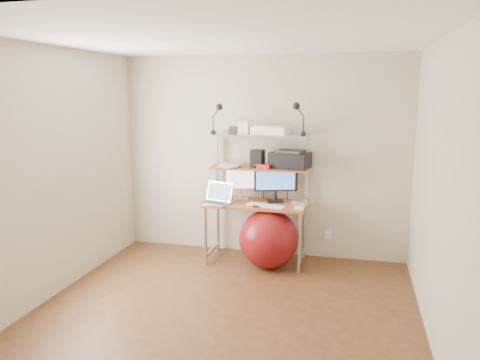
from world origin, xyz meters
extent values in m
plane|color=brown|center=(0.00, 0.00, 0.00)|extent=(3.60, 3.60, 0.00)
plane|color=white|center=(0.00, 0.00, 2.50)|extent=(3.60, 3.60, 0.00)
plane|color=beige|center=(0.00, 1.80, 1.25)|extent=(3.60, 0.00, 3.60)
plane|color=beige|center=(0.00, -1.80, 1.25)|extent=(3.60, 0.00, 3.60)
plane|color=beige|center=(-1.80, 0.00, 1.25)|extent=(0.00, 3.60, 3.60)
plane|color=beige|center=(1.80, 0.00, 1.25)|extent=(0.00, 3.60, 3.60)
cube|color=#B25E22|center=(0.00, 1.44, 0.72)|extent=(1.20, 0.60, 0.03)
cylinder|color=#A6A7AB|center=(-0.56, 1.18, 0.35)|extent=(0.04, 0.04, 0.71)
cylinder|color=#A6A7AB|center=(-0.56, 1.70, 0.35)|extent=(0.04, 0.04, 0.71)
cylinder|color=#A6A7AB|center=(0.56, 1.18, 0.35)|extent=(0.04, 0.04, 0.71)
cylinder|color=#A6A7AB|center=(0.56, 1.70, 0.35)|extent=(0.04, 0.04, 0.71)
cube|color=#A6A7AB|center=(-0.57, 1.70, 1.15)|extent=(0.03, 0.04, 0.84)
cube|color=#A6A7AB|center=(0.57, 1.70, 1.15)|extent=(0.03, 0.04, 0.84)
cube|color=#B25E22|center=(0.00, 1.57, 1.14)|extent=(1.18, 0.34, 0.02)
cube|color=#A6A7AB|center=(0.00, 1.57, 1.54)|extent=(1.18, 0.34, 0.02)
cube|color=white|center=(0.85, 1.79, 0.30)|extent=(0.08, 0.01, 0.12)
cube|color=silver|center=(-0.22, 1.58, 0.75)|extent=(0.22, 0.19, 0.01)
cylinder|color=silver|center=(-0.22, 1.60, 0.81)|extent=(0.03, 0.03, 0.10)
cube|color=silver|center=(-0.22, 1.60, 1.01)|extent=(0.39, 0.15, 0.30)
plane|color=white|center=(-0.22, 1.58, 1.01)|extent=(0.35, 0.11, 0.36)
cube|color=black|center=(0.22, 1.53, 0.75)|extent=(0.22, 0.19, 0.01)
cylinder|color=black|center=(0.22, 1.55, 0.81)|extent=(0.03, 0.03, 0.12)
cube|color=black|center=(0.22, 1.55, 1.03)|extent=(0.51, 0.18, 0.31)
plane|color=#457BEC|center=(0.22, 1.54, 1.03)|extent=(0.45, 0.14, 0.47)
cube|color=silver|center=(-0.46, 1.27, 0.75)|extent=(0.41, 0.35, 0.02)
cube|color=#313134|center=(-0.46, 1.27, 0.76)|extent=(0.33, 0.24, 0.00)
cube|color=silver|center=(-0.42, 1.39, 0.87)|extent=(0.36, 0.18, 0.23)
plane|color=#6B86B2|center=(-0.42, 1.39, 0.87)|extent=(0.33, 0.18, 0.31)
cube|color=white|center=(0.15, 1.30, 0.75)|extent=(0.48, 0.25, 0.01)
cube|color=white|center=(0.54, 1.26, 0.75)|extent=(0.11, 0.07, 0.03)
cube|color=silver|center=(0.54, 1.54, 0.76)|extent=(0.25, 0.25, 0.04)
cube|color=black|center=(0.03, 1.27, 0.74)|extent=(0.10, 0.14, 0.01)
cube|color=black|center=(0.38, 1.62, 1.24)|extent=(0.51, 0.40, 0.19)
cube|color=#313134|center=(0.38, 1.62, 1.35)|extent=(0.35, 0.29, 0.03)
cube|color=black|center=(-0.01, 1.57, 1.26)|extent=(0.16, 0.16, 0.21)
cube|color=red|center=(0.07, 1.52, 1.18)|extent=(0.19, 0.15, 0.05)
cube|color=white|center=(0.14, 1.59, 1.60)|extent=(0.45, 0.33, 0.09)
cube|color=silver|center=(0.14, 1.59, 1.65)|extent=(0.38, 0.26, 0.02)
cube|color=white|center=(-0.18, 1.54, 1.62)|extent=(0.13, 0.11, 0.15)
cube|color=#313134|center=(-0.32, 1.59, 1.60)|extent=(0.09, 0.09, 0.09)
cube|color=black|center=(-0.54, 1.47, 1.57)|extent=(0.04, 0.05, 0.04)
cylinder|color=black|center=(-0.54, 1.47, 1.68)|extent=(0.01, 0.01, 0.16)
sphere|color=black|center=(-0.46, 1.46, 1.87)|extent=(0.08, 0.08, 0.08)
cube|color=black|center=(0.54, 1.50, 1.57)|extent=(0.05, 0.06, 0.05)
cylinder|color=black|center=(0.54, 1.50, 1.68)|extent=(0.02, 0.02, 0.17)
sphere|color=black|center=(0.45, 1.49, 1.89)|extent=(0.08, 0.08, 0.08)
sphere|color=maroon|center=(0.19, 1.28, 0.35)|extent=(0.70, 0.70, 0.70)
cube|color=white|center=(-0.39, 1.59, 1.15)|extent=(0.24, 0.30, 0.00)
cube|color=white|center=(-0.33, 1.52, 1.16)|extent=(0.32, 0.35, 0.00)
cube|color=white|center=(-0.41, 1.61, 1.16)|extent=(0.28, 0.32, 0.00)
cube|color=white|center=(-0.33, 1.55, 1.17)|extent=(0.22, 0.29, 0.00)
cube|color=white|center=(-0.37, 1.57, 1.17)|extent=(0.32, 0.35, 0.00)
cube|color=white|center=(-0.34, 1.57, 1.18)|extent=(0.26, 0.32, 0.00)
camera|label=1|loc=(1.13, -3.92, 2.06)|focal=35.00mm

